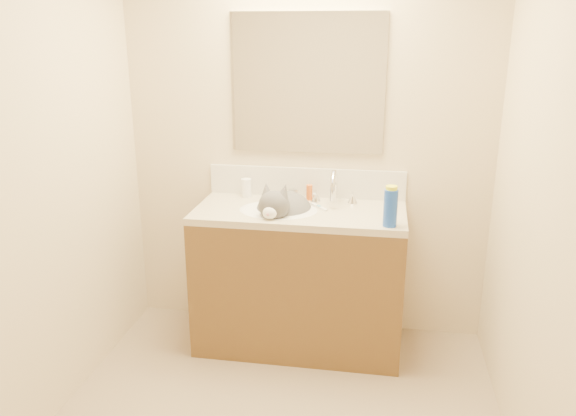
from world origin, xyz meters
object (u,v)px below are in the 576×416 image
(faucet, at_px, (334,190))
(silver_jar, at_px, (293,194))
(cat, at_px, (282,211))
(amber_bottle, at_px, (309,192))
(vanity_cabinet, at_px, (299,281))
(basin, at_px, (278,221))
(pill_bottle, at_px, (246,188))
(spray_can, at_px, (390,208))

(faucet, xyz_separation_m, silver_jar, (-0.25, 0.05, -0.06))
(cat, bearing_deg, silver_jar, 90.30)
(faucet, xyz_separation_m, amber_bottle, (-0.15, 0.06, -0.04))
(vanity_cabinet, height_order, silver_jar, silver_jar)
(vanity_cabinet, height_order, amber_bottle, amber_bottle)
(basin, bearing_deg, vanity_cabinet, 14.04)
(vanity_cabinet, relative_size, silver_jar, 19.38)
(vanity_cabinet, bearing_deg, pill_bottle, 150.93)
(vanity_cabinet, relative_size, spray_can, 6.08)
(silver_jar, height_order, spray_can, spray_can)
(faucet, bearing_deg, basin, -150.88)
(faucet, height_order, amber_bottle, faucet)
(vanity_cabinet, height_order, basin, basin)
(amber_bottle, bearing_deg, vanity_cabinet, -98.29)
(basin, distance_m, silver_jar, 0.25)
(pill_bottle, xyz_separation_m, amber_bottle, (0.39, -0.00, -0.01))
(faucet, xyz_separation_m, cat, (-0.28, -0.14, -0.10))
(basin, height_order, silver_jar, silver_jar)
(vanity_cabinet, xyz_separation_m, pill_bottle, (-0.36, 0.20, 0.51))
(cat, distance_m, amber_bottle, 0.25)
(vanity_cabinet, xyz_separation_m, spray_can, (0.50, -0.21, 0.55))
(faucet, bearing_deg, amber_bottle, 158.57)
(faucet, xyz_separation_m, pill_bottle, (-0.54, 0.06, -0.03))
(basin, height_order, spray_can, spray_can)
(faucet, height_order, spray_can, faucet)
(silver_jar, bearing_deg, spray_can, -34.64)
(vanity_cabinet, distance_m, pill_bottle, 0.65)
(silver_jar, bearing_deg, basin, -102.47)
(silver_jar, bearing_deg, faucet, -11.97)
(pill_bottle, bearing_deg, spray_can, -25.24)
(pill_bottle, xyz_separation_m, spray_can, (0.87, -0.41, 0.04))
(basin, bearing_deg, pill_bottle, 136.25)
(faucet, height_order, cat, faucet)
(silver_jar, xyz_separation_m, amber_bottle, (0.10, 0.01, 0.02))
(cat, xyz_separation_m, spray_can, (0.60, -0.20, 0.12))
(cat, xyz_separation_m, pill_bottle, (-0.26, 0.20, 0.07))
(pill_bottle, bearing_deg, silver_jar, -2.03)
(amber_bottle, bearing_deg, pill_bottle, 179.40)
(pill_bottle, height_order, spray_can, spray_can)
(vanity_cabinet, relative_size, amber_bottle, 12.88)
(pill_bottle, xyz_separation_m, silver_jar, (0.29, -0.01, -0.03))
(vanity_cabinet, xyz_separation_m, silver_jar, (-0.07, 0.19, 0.48))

